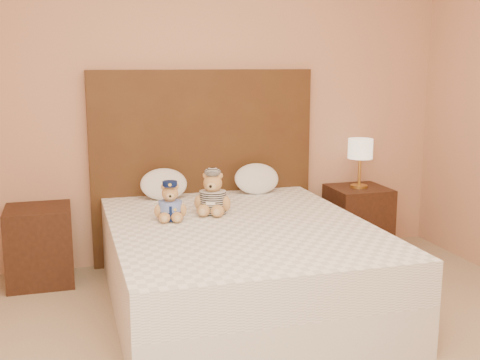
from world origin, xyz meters
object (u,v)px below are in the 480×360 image
object	(u,v)px
lamp	(360,151)
teddy_prisoner	(213,193)
bed	(240,265)
pillow_right	(257,177)
nightstand_right	(358,220)
teddy_police	(170,201)
pillow_left	(164,183)
nightstand_left	(40,245)

from	to	relation	value
lamp	teddy_prisoner	size ratio (longest dim) A/B	1.37
bed	lamp	size ratio (longest dim) A/B	5.00
bed	pillow_right	distance (m)	1.00
nightstand_right	pillow_right	world-z (taller)	pillow_right
lamp	teddy_police	bearing A→B (deg)	-160.40
lamp	pillow_left	xyz separation A→B (m)	(-1.60, 0.03, -0.18)
teddy_prisoner	pillow_right	size ratio (longest dim) A/B	0.82
lamp	pillow_right	world-z (taller)	lamp
bed	nightstand_left	bearing A→B (deg)	147.38
bed	teddy_police	xyz separation A→B (m)	(-0.41, 0.21, 0.40)
bed	teddy_prisoner	size ratio (longest dim) A/B	6.87
lamp	nightstand_right	bearing A→B (deg)	0.00
pillow_right	pillow_left	bearing A→B (deg)	180.00
bed	nightstand_left	xyz separation A→B (m)	(-1.25, 0.80, -0.00)
nightstand_right	pillow_right	bearing A→B (deg)	178.02
teddy_police	teddy_prisoner	size ratio (longest dim) A/B	0.87
bed	teddy_police	size ratio (longest dim) A/B	7.91
lamp	teddy_police	xyz separation A→B (m)	(-1.66, -0.59, -0.17)
bed	pillow_left	xyz separation A→B (m)	(-0.35, 0.83, 0.40)
bed	pillow_left	bearing A→B (deg)	112.73
pillow_left	teddy_police	bearing A→B (deg)	-95.44
nightstand_right	pillow_right	distance (m)	0.96
nightstand_left	lamp	xyz separation A→B (m)	(2.50, 0.00, 0.57)
nightstand_left	pillow_left	bearing A→B (deg)	1.90
teddy_prisoner	pillow_left	world-z (taller)	teddy_prisoner
nightstand_left	pillow_left	world-z (taller)	pillow_left
nightstand_right	teddy_police	distance (m)	1.80
bed	nightstand_right	distance (m)	1.48
nightstand_right	teddy_prisoner	size ratio (longest dim) A/B	1.89
lamp	pillow_left	size ratio (longest dim) A/B	1.14
nightstand_left	pillow_right	world-z (taller)	pillow_right
bed	nightstand_left	distance (m)	1.48
bed	nightstand_right	size ratio (longest dim) A/B	3.64
pillow_left	pillow_right	size ratio (longest dim) A/B	0.98
nightstand_left	pillow_right	distance (m)	1.68
teddy_police	bed	bearing A→B (deg)	-18.56
nightstand_right	lamp	distance (m)	0.57
teddy_prisoner	pillow_right	bearing A→B (deg)	72.50
bed	pillow_left	world-z (taller)	pillow_left
teddy_police	pillow_left	size ratio (longest dim) A/B	0.72
bed	pillow_right	size ratio (longest dim) A/B	5.62
nightstand_left	lamp	world-z (taller)	lamp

